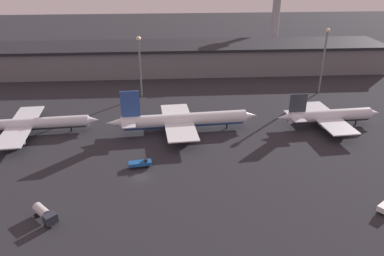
% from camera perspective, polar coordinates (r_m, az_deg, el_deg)
% --- Properties ---
extents(ground, '(600.00, 600.00, 0.00)m').
position_cam_1_polar(ground, '(98.77, -7.79, -7.42)').
color(ground, '#26262B').
extents(terminal_building, '(227.68, 27.48, 13.26)m').
position_cam_1_polar(terminal_building, '(186.27, -6.29, 10.52)').
color(terminal_building, slate).
rests_on(terminal_building, ground).
extents(airplane_0, '(45.92, 32.94, 11.60)m').
position_cam_1_polar(airplane_0, '(130.43, -24.09, 0.47)').
color(airplane_0, silver).
rests_on(airplane_0, ground).
extents(airplane_1, '(49.06, 30.29, 14.62)m').
position_cam_1_polar(airplane_1, '(120.96, -1.38, 1.18)').
color(airplane_1, white).
rests_on(airplane_1, ground).
extents(airplane_2, '(36.31, 28.40, 12.05)m').
position_cam_1_polar(airplane_2, '(132.57, 20.12, 1.69)').
color(airplane_2, silver).
rests_on(airplane_2, ground).
extents(service_vehicle_0, '(6.50, 6.73, 2.83)m').
position_cam_1_polar(service_vehicle_0, '(88.65, -21.54, -12.06)').
color(service_vehicle_0, '#282D38').
rests_on(service_vehicle_0, ground).
extents(service_vehicle_4, '(6.42, 3.18, 2.47)m').
position_cam_1_polar(service_vehicle_4, '(102.58, -7.86, -5.35)').
color(service_vehicle_4, '#195199').
rests_on(service_vehicle_4, ground).
extents(lamp_post_1, '(1.80, 1.80, 24.38)m').
position_cam_1_polar(lamp_post_1, '(149.26, -7.97, 10.35)').
color(lamp_post_1, slate).
rests_on(lamp_post_1, ground).
extents(lamp_post_2, '(1.80, 1.80, 26.55)m').
position_cam_1_polar(lamp_post_2, '(161.52, 19.53, 10.73)').
color(lamp_post_2, slate).
rests_on(lamp_post_2, ground).
extents(control_tower, '(9.00, 9.00, 42.13)m').
position_cam_1_polar(control_tower, '(226.56, 12.75, 17.23)').
color(control_tower, '#99999E').
rests_on(control_tower, ground).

